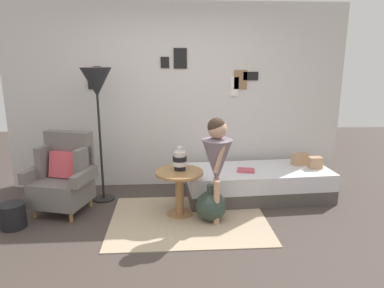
{
  "coord_description": "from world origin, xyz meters",
  "views": [
    {
      "loc": [
        -0.11,
        -3.1,
        1.86
      ],
      "look_at": [
        0.15,
        0.95,
        0.85
      ],
      "focal_mm": 32.75,
      "sensor_mm": 36.0,
      "label": 1
    }
  ],
  "objects": [
    {
      "name": "gallery_wall",
      "position": [
        0.0,
        1.95,
        1.3
      ],
      "size": [
        4.8,
        0.12,
        2.6
      ],
      "color": "silver",
      "rests_on": "ground"
    },
    {
      "name": "rug",
      "position": [
        0.09,
        0.67,
        0.01
      ],
      "size": [
        1.82,
        1.37,
        0.01
      ],
      "primitive_type": "cube",
      "color": "tan",
      "rests_on": "ground"
    },
    {
      "name": "demijohn_near",
      "position": [
        0.35,
        0.65,
        0.18
      ],
      "size": [
        0.36,
        0.36,
        0.44
      ],
      "color": "#2D3D33",
      "rests_on": "ground"
    },
    {
      "name": "ground_plane",
      "position": [
        0.0,
        0.0,
        0.0
      ],
      "size": [
        12.0,
        12.0,
        0.0
      ],
      "primitive_type": "plane",
      "color": "#423833"
    },
    {
      "name": "floor_lamp",
      "position": [
        -1.01,
        1.37,
        1.5
      ],
      "size": [
        0.39,
        0.39,
        1.74
      ],
      "color": "black",
      "rests_on": "ground"
    },
    {
      "name": "magazine_basket",
      "position": [
        -1.88,
        0.62,
        0.14
      ],
      "size": [
        0.28,
        0.28,
        0.28
      ],
      "primitive_type": "cylinder",
      "color": "black",
      "rests_on": "ground"
    },
    {
      "name": "vase_striped",
      "position": [
        0.0,
        0.88,
        0.67
      ],
      "size": [
        0.17,
        0.17,
        0.28
      ],
      "color": "black",
      "rests_on": "side_table"
    },
    {
      "name": "daybed",
      "position": [
        1.07,
        1.32,
        0.2
      ],
      "size": [
        1.94,
        0.91,
        0.4
      ],
      "color": "#4C4742",
      "rests_on": "ground"
    },
    {
      "name": "book_on_daybed",
      "position": [
        0.88,
        1.22,
        0.42
      ],
      "size": [
        0.25,
        0.21,
        0.03
      ],
      "primitive_type": "cube",
      "rotation": [
        0.0,
        0.0,
        -0.24
      ],
      "color": "#C04B5B",
      "rests_on": "daybed"
    },
    {
      "name": "pillow_mid",
      "position": [
        1.69,
        1.46,
        0.48
      ],
      "size": [
        0.22,
        0.15,
        0.16
      ],
      "primitive_type": "cube",
      "rotation": [
        0.0,
        0.0,
        0.13
      ],
      "color": "tan",
      "rests_on": "daybed"
    },
    {
      "name": "side_table",
      "position": [
        -0.01,
        0.82,
        0.4
      ],
      "size": [
        0.57,
        0.57,
        0.55
      ],
      "color": "#9E7042",
      "rests_on": "ground"
    },
    {
      "name": "pillow_head",
      "position": [
        1.84,
        1.3,
        0.48
      ],
      "size": [
        0.18,
        0.13,
        0.15
      ],
      "primitive_type": "cube",
      "rotation": [
        0.0,
        0.0,
        0.04
      ],
      "color": "tan",
      "rests_on": "daybed"
    },
    {
      "name": "person_child",
      "position": [
        0.4,
        0.59,
        0.79
      ],
      "size": [
        0.34,
        0.34,
        1.23
      ],
      "color": "tan",
      "rests_on": "ground"
    },
    {
      "name": "armchair",
      "position": [
        -1.42,
        1.06,
        0.44
      ],
      "size": [
        0.86,
        0.74,
        0.97
      ],
      "color": "#9E7042",
      "rests_on": "ground"
    }
  ]
}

